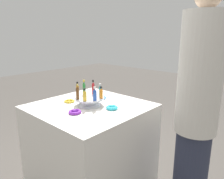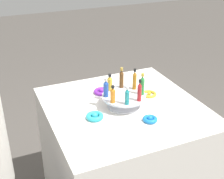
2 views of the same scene
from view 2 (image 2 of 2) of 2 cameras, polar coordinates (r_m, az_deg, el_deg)
The scene contains 14 objects.
party_table at distance 2.09m, azimuth 1.98°, elevation -12.38°, with size 0.90×0.90×0.78m.
display_stand at distance 1.85m, azimuth 2.19°, elevation -1.87°, with size 0.26×0.26×0.07m.
bottle_green at distance 1.82m, azimuth 5.55°, elevation 0.85°, with size 0.03×0.03×0.13m.
bottle_amber at distance 1.88m, azimuth 4.15°, elevation 1.77°, with size 0.02×0.02×0.13m.
bottle_brown at distance 1.90m, azimuth 1.75°, elevation 2.03°, with size 0.03×0.03×0.13m.
bottle_gold at distance 1.87m, azimuth -0.41°, elevation 1.22°, with size 0.03×0.03×0.11m.
bottle_blue at distance 1.80m, azimuth -1.13°, elevation 0.25°, with size 0.03×0.03×0.12m.
bottle_orange at distance 1.74m, azimuth 0.15°, elevation -0.97°, with size 0.03×0.03×0.10m.
bottle_teal at distance 1.72m, azimuth 2.77°, elevation -1.24°, with size 0.02×0.02×0.11m.
bottle_red at distance 1.75m, azimuth 5.05°, elevation -0.32°, with size 0.02×0.02×0.13m.
ribbon_bow_purple at distance 2.01m, azimuth -1.94°, elevation -0.34°, with size 0.10×0.10×0.03m.
ribbon_bow_teal at distance 1.74m, azimuth -3.18°, elevation -4.89°, with size 0.10×0.10×0.04m.
ribbon_bow_blue at distance 1.73m, azimuth 6.96°, elevation -5.40°, with size 0.08×0.08×0.03m.
ribbon_bow_gold at distance 2.00m, azimuth 6.82°, elevation -0.81°, with size 0.09×0.09×0.02m.
Camera 2 is at (0.71, 1.46, 1.72)m, focal length 50.00 mm.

